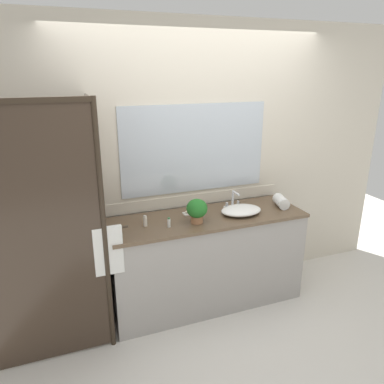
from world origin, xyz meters
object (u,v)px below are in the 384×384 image
at_px(potted_plant, 197,210).
at_px(soap_dish, 189,213).
at_px(amenity_bottle_body_wash, 145,221).
at_px(faucet, 233,202).
at_px(rolled_towel_near_edge, 281,201).
at_px(amenity_bottle_conditioner, 169,223).
at_px(sink_basin, 241,210).

bearing_deg(potted_plant, soap_dish, 89.95).
relative_size(potted_plant, amenity_bottle_body_wash, 2.24).
relative_size(faucet, rolled_towel_near_edge, 0.89).
bearing_deg(amenity_bottle_conditioner, sink_basin, 3.92).
bearing_deg(faucet, amenity_bottle_body_wash, -172.05).
bearing_deg(potted_plant, faucet, 24.63).
bearing_deg(potted_plant, amenity_bottle_body_wash, 169.15).
xyz_separation_m(potted_plant, amenity_bottle_conditioner, (-0.26, -0.01, -0.08)).
bearing_deg(sink_basin, amenity_bottle_conditioner, -176.08).
bearing_deg(soap_dish, potted_plant, -90.05).
relative_size(sink_basin, amenity_bottle_body_wash, 4.00).
distance_m(potted_plant, rolled_towel_near_edge, 0.91).
height_order(potted_plant, rolled_towel_near_edge, potted_plant).
height_order(soap_dish, amenity_bottle_conditioner, amenity_bottle_conditioner).
distance_m(soap_dish, amenity_bottle_conditioner, 0.33).
xyz_separation_m(sink_basin, amenity_bottle_body_wash, (-0.89, 0.04, 0.01)).
bearing_deg(amenity_bottle_conditioner, faucet, 16.75).
bearing_deg(sink_basin, soap_dish, 160.45).
relative_size(soap_dish, rolled_towel_near_edge, 0.51).
height_order(amenity_bottle_body_wash, rolled_towel_near_edge, rolled_towel_near_edge).
bearing_deg(faucet, amenity_bottle_conditioner, -163.25).
relative_size(sink_basin, faucet, 2.17).
xyz_separation_m(sink_basin, faucet, (0.00, 0.16, 0.02)).
relative_size(faucet, potted_plant, 0.82).
relative_size(sink_basin, soap_dish, 3.81).
height_order(potted_plant, amenity_bottle_body_wash, potted_plant).
distance_m(potted_plant, soap_dish, 0.23).
xyz_separation_m(soap_dish, amenity_bottle_conditioner, (-0.26, -0.21, 0.03)).
distance_m(faucet, soap_dish, 0.46).
xyz_separation_m(faucet, amenity_bottle_conditioner, (-0.71, -0.21, -0.02)).
distance_m(faucet, potted_plant, 0.50).
bearing_deg(rolled_towel_near_edge, amenity_bottle_conditioner, -176.28).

